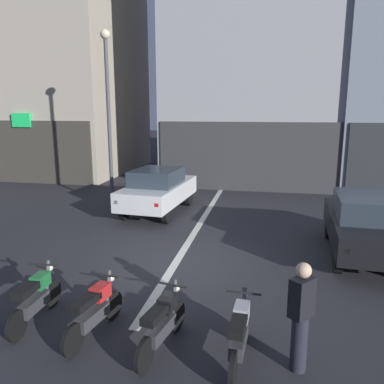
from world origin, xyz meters
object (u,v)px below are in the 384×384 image
at_px(motorcycle_green_row_leftmost, 36,298).
at_px(motorcycle_silver_row_right_mid, 240,333).
at_px(motorcycle_red_row_left_mid, 95,310).
at_px(car_black_parked_kerbside, 366,224).
at_px(motorcycle_black_row_centre, 162,322).
at_px(street_lamp, 108,102).
at_px(car_white_crossing_near, 158,189).
at_px(person_by_motorcycles, 301,316).

xyz_separation_m(motorcycle_green_row_leftmost, motorcycle_silver_row_right_mid, (3.66, -0.38, 0.00)).
bearing_deg(motorcycle_red_row_left_mid, car_black_parked_kerbside, 41.69).
bearing_deg(motorcycle_red_row_left_mid, motorcycle_black_row_centre, -6.53).
bearing_deg(street_lamp, car_black_parked_kerbside, -23.37).
bearing_deg(motorcycle_black_row_centre, motorcycle_red_row_left_mid, 173.47).
height_order(motorcycle_green_row_leftmost, motorcycle_red_row_left_mid, same).
bearing_deg(motorcycle_black_row_centre, street_lamp, 117.56).
height_order(street_lamp, motorcycle_green_row_leftmost, street_lamp).
relative_size(car_black_parked_kerbside, street_lamp, 0.64).
distance_m(car_black_parked_kerbside, motorcycle_black_row_centre, 6.34).
bearing_deg(car_black_parked_kerbside, motorcycle_red_row_left_mid, -138.31).
xyz_separation_m(motorcycle_red_row_left_mid, motorcycle_black_row_centre, (1.22, -0.14, 0.00)).
bearing_deg(motorcycle_black_row_centre, motorcycle_silver_row_right_mid, -2.52).
bearing_deg(motorcycle_black_row_centre, car_white_crossing_near, 106.75).
relative_size(car_black_parked_kerbside, person_by_motorcycles, 2.51).
bearing_deg(car_white_crossing_near, motorcycle_silver_row_right_mid, -65.78).
height_order(street_lamp, motorcycle_silver_row_right_mid, street_lamp).
xyz_separation_m(motorcycle_green_row_leftmost, motorcycle_black_row_centre, (2.44, -0.33, 0.00)).
relative_size(car_black_parked_kerbside, motorcycle_silver_row_right_mid, 2.51).
distance_m(motorcycle_green_row_leftmost, person_by_motorcycles, 4.56).
relative_size(car_white_crossing_near, car_black_parked_kerbside, 1.01).
bearing_deg(motorcycle_red_row_left_mid, motorcycle_silver_row_right_mid, -4.53).
relative_size(motorcycle_black_row_centre, person_by_motorcycles, 0.99).
bearing_deg(street_lamp, car_white_crossing_near, -14.06).
height_order(car_white_crossing_near, motorcycle_black_row_centre, car_white_crossing_near).
relative_size(street_lamp, person_by_motorcycles, 3.95).
xyz_separation_m(street_lamp, person_by_motorcycles, (6.53, -8.61, -3.17)).
relative_size(car_white_crossing_near, motorcycle_red_row_left_mid, 2.55).
distance_m(car_white_crossing_near, person_by_motorcycles, 9.26).
bearing_deg(motorcycle_silver_row_right_mid, person_by_motorcycles, -2.68).
height_order(car_black_parked_kerbside, motorcycle_green_row_leftmost, car_black_parked_kerbside).
distance_m(street_lamp, motorcycle_black_row_centre, 10.25).
bearing_deg(motorcycle_silver_row_right_mid, car_white_crossing_near, 114.22).
xyz_separation_m(motorcycle_black_row_centre, motorcycle_silver_row_right_mid, (1.22, -0.05, 0.00)).
bearing_deg(motorcycle_red_row_left_mid, street_lamp, 111.07).
height_order(car_white_crossing_near, person_by_motorcycles, person_by_motorcycles).
bearing_deg(motorcycle_black_row_centre, person_by_motorcycles, -2.58).
bearing_deg(motorcycle_silver_row_right_mid, motorcycle_red_row_left_mid, 175.47).
distance_m(motorcycle_red_row_left_mid, motorcycle_silver_row_right_mid, 2.44).
xyz_separation_m(car_black_parked_kerbside, street_lamp, (-8.51, 3.68, 3.14)).
xyz_separation_m(car_black_parked_kerbside, person_by_motorcycles, (-1.98, -4.94, -0.03)).
height_order(car_black_parked_kerbside, motorcycle_red_row_left_mid, car_black_parked_kerbside).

